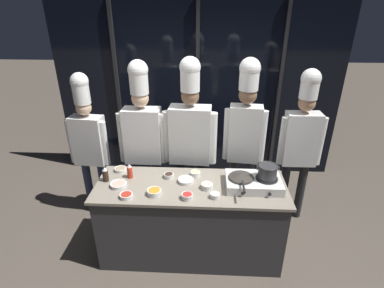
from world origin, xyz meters
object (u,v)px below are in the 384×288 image
at_px(portable_stove, 253,182).
at_px(chef_head, 88,137).
at_px(prep_bowl_chili_flakes, 126,195).
at_px(prep_bowl_soy_glaze, 169,175).
at_px(frying_pan, 241,176).
at_px(chef_pastry, 245,128).
at_px(squeeze_bottle_soy, 105,174).
at_px(prep_bowl_ginger, 195,174).
at_px(chef_apprentice, 301,137).
at_px(prep_bowl_garlic, 186,180).
at_px(chef_sous, 143,134).
at_px(prep_bowl_bell_pepper, 187,196).
at_px(prep_bowl_noodles, 207,186).
at_px(stock_pot, 267,171).
at_px(prep_bowl_shrimp, 119,184).
at_px(prep_bowl_onion, 215,195).
at_px(prep_bowl_carrots, 154,192).
at_px(squeeze_bottle_chili, 130,171).
at_px(chef_line, 190,134).
at_px(prep_bowl_mushrooms, 121,169).

xyz_separation_m(portable_stove, chef_head, (-1.92, 0.65, 0.16)).
bearing_deg(prep_bowl_chili_flakes, prep_bowl_soy_glaze, 46.24).
bearing_deg(frying_pan, chef_pastry, 82.25).
xyz_separation_m(frying_pan, squeeze_bottle_soy, (-1.40, 0.03, -0.05)).
bearing_deg(prep_bowl_ginger, chef_apprentice, 22.75).
relative_size(prep_bowl_garlic, chef_sous, 0.08).
relative_size(prep_bowl_bell_pepper, prep_bowl_noodles, 0.93).
xyz_separation_m(squeeze_bottle_soy, chef_head, (-0.39, 0.62, 0.13)).
height_order(stock_pot, chef_head, chef_head).
bearing_deg(prep_bowl_ginger, prep_bowl_soy_glaze, -172.21).
bearing_deg(chef_head, stock_pot, 167.93).
bearing_deg(prep_bowl_shrimp, prep_bowl_soy_glaze, 21.33).
relative_size(prep_bowl_shrimp, prep_bowl_noodles, 1.43).
height_order(prep_bowl_onion, prep_bowl_garlic, prep_bowl_onion).
distance_m(portable_stove, prep_bowl_bell_pepper, 0.70).
distance_m(portable_stove, chef_apprentice, 0.95).
relative_size(stock_pot, prep_bowl_carrots, 1.52).
bearing_deg(frying_pan, prep_bowl_carrots, -167.70).
distance_m(stock_pot, prep_bowl_soy_glaze, 1.02).
bearing_deg(squeeze_bottle_chili, prep_bowl_garlic, -5.38).
distance_m(frying_pan, chef_apprentice, 1.03).
bearing_deg(prep_bowl_garlic, prep_bowl_chili_flakes, -151.37).
bearing_deg(squeeze_bottle_chili, prep_bowl_onion, -19.58).
relative_size(frying_pan, chef_line, 0.22).
xyz_separation_m(prep_bowl_carrots, prep_bowl_mushrooms, (-0.45, 0.43, -0.01)).
relative_size(portable_stove, squeeze_bottle_chili, 3.34).
bearing_deg(prep_bowl_mushrooms, portable_stove, -9.41).
xyz_separation_m(chef_line, chef_pastry, (0.64, 0.04, 0.08)).
xyz_separation_m(portable_stove, prep_bowl_garlic, (-0.69, 0.05, -0.03)).
bearing_deg(prep_bowl_chili_flakes, prep_bowl_garlic, 28.63).
height_order(stock_pot, prep_bowl_bell_pepper, stock_pot).
bearing_deg(chef_apprentice, prep_bowl_mushrooms, 11.45).
height_order(prep_bowl_ginger, prep_bowl_mushrooms, prep_bowl_ginger).
bearing_deg(chef_line, prep_bowl_bell_pepper, 94.42).
bearing_deg(frying_pan, chef_apprentice, 42.06).
distance_m(prep_bowl_carrots, chef_apprentice, 1.84).
xyz_separation_m(frying_pan, prep_bowl_ginger, (-0.47, 0.17, -0.09)).
relative_size(prep_bowl_mushrooms, chef_apprentice, 0.07).
height_order(chef_sous, chef_pastry, chef_pastry).
distance_m(chef_head, chef_sous, 0.69).
relative_size(portable_stove, squeeze_bottle_soy, 3.43).
height_order(frying_pan, squeeze_bottle_chili, squeeze_bottle_chili).
relative_size(frying_pan, prep_bowl_noodles, 3.77).
distance_m(stock_pot, prep_bowl_bell_pepper, 0.83).
bearing_deg(prep_bowl_garlic, chef_apprentice, 25.56).
xyz_separation_m(portable_stove, squeeze_bottle_soy, (-1.53, 0.03, 0.03)).
relative_size(stock_pot, squeeze_bottle_soy, 1.35).
distance_m(frying_pan, prep_bowl_ginger, 0.51).
height_order(portable_stove, prep_bowl_ginger, portable_stove).
height_order(portable_stove, frying_pan, frying_pan).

